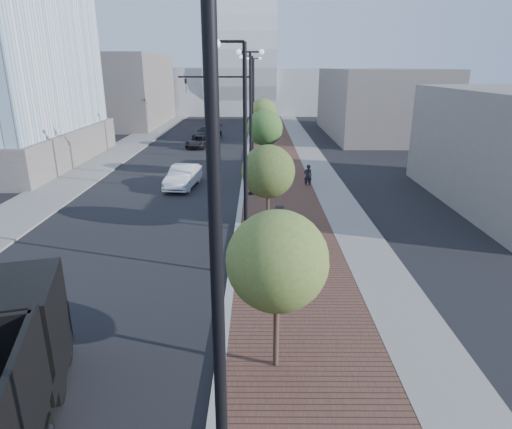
{
  "coord_description": "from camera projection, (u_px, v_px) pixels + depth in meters",
  "views": [
    {
      "loc": [
        1.08,
        -6.72,
        8.29
      ],
      "look_at": [
        1.0,
        12.0,
        2.0
      ],
      "focal_mm": 31.02,
      "sensor_mm": 36.0,
      "label": 1
    }
  ],
  "objects": [
    {
      "name": "streetlight_2",
      "position": [
        250.0,
        123.0,
        28.33
      ],
      "size": [
        1.72,
        0.56,
        9.28
      ],
      "color": "black",
      "rests_on": "ground"
    },
    {
      "name": "streetlight_3",
      "position": [
        251.0,
        112.0,
        39.85
      ],
      "size": [
        1.44,
        0.56,
        9.21
      ],
      "color": "black",
      "rests_on": "ground"
    },
    {
      "name": "tree_1",
      "position": [
        269.0,
        172.0,
        22.21
      ],
      "size": [
        2.7,
        2.7,
        4.62
      ],
      "color": "#382619",
      "rests_on": "ground"
    },
    {
      "name": "utility_cover_1",
      "position": [
        293.0,
        296.0,
        16.54
      ],
      "size": [
        0.5,
        0.5,
        0.02
      ],
      "primitive_type": "cube",
      "color": "black",
      "rests_on": "sidewalk"
    },
    {
      "name": "tree_0",
      "position": [
        279.0,
        261.0,
        11.74
      ],
      "size": [
        2.76,
        2.76,
        4.77
      ],
      "color": "#382619",
      "rests_on": "ground"
    },
    {
      "name": "pedestrian",
      "position": [
        308.0,
        176.0,
        31.72
      ],
      "size": [
        0.64,
        0.46,
        1.64
      ],
      "primitive_type": "imported",
      "rotation": [
        0.0,
        0.0,
        3.26
      ],
      "color": "black",
      "rests_on": "ground"
    },
    {
      "name": "streetlight_0",
      "position": [
        220.0,
        356.0,
        5.58
      ],
      "size": [
        1.72,
        0.56,
        9.28
      ],
      "color": "black",
      "rests_on": "ground"
    },
    {
      "name": "streetlight_1",
      "position": [
        243.0,
        174.0,
        17.1
      ],
      "size": [
        1.44,
        0.56,
        9.21
      ],
      "color": "black",
      "rests_on": "ground"
    },
    {
      "name": "dark_car_mid",
      "position": [
        199.0,
        142.0,
        47.41
      ],
      "size": [
        2.95,
        4.77,
        1.23
      ],
      "primitive_type": "imported",
      "rotation": [
        0.0,
        0.0,
        -0.22
      ],
      "color": "black",
      "rests_on": "ground"
    },
    {
      "name": "west_sidewalk",
      "position": [
        126.0,
        148.0,
        46.96
      ],
      "size": [
        4.0,
        140.0,
        0.12
      ],
      "primitive_type": "cube",
      "color": "slate",
      "rests_on": "ground"
    },
    {
      "name": "utility_cover_2",
      "position": [
        279.0,
        207.0,
        26.97
      ],
      "size": [
        0.5,
        0.5,
        0.02
      ],
      "primitive_type": "cube",
      "color": "black",
      "rests_on": "sidewalk"
    },
    {
      "name": "sidewalk",
      "position": [
        281.0,
        148.0,
        46.89
      ],
      "size": [
        7.0,
        140.0,
        0.12
      ],
      "primitive_type": "cube",
      "color": "#4C2D23",
      "rests_on": "ground"
    },
    {
      "name": "curb",
      "position": [
        248.0,
        148.0,
        46.9
      ],
      "size": [
        0.3,
        140.0,
        0.14
      ],
      "primitive_type": "cube",
      "color": "gray",
      "rests_on": "ground"
    },
    {
      "name": "tree_3",
      "position": [
        264.0,
        112.0,
        44.77
      ],
      "size": [
        2.74,
        2.74,
        5.24
      ],
      "color": "#382619",
      "rests_on": "ground"
    },
    {
      "name": "commercial_block_nw",
      "position": [
        114.0,
        90.0,
        64.38
      ],
      "size": [
        14.0,
        20.0,
        10.0
      ],
      "primitive_type": "cube",
      "color": "slate",
      "rests_on": "ground"
    },
    {
      "name": "white_sedan",
      "position": [
        183.0,
        176.0,
        31.7
      ],
      "size": [
        2.22,
        4.92,
        1.57
      ],
      "primitive_type": "imported",
      "rotation": [
        0.0,
        0.0,
        -0.12
      ],
      "color": "silver",
      "rests_on": "ground"
    },
    {
      "name": "commercial_block_ne",
      "position": [
        378.0,
        102.0,
        55.07
      ],
      "size": [
        12.0,
        22.0,
        8.0
      ],
      "primitive_type": "cube",
      "color": "slate",
      "rests_on": "ground"
    },
    {
      "name": "streetlight_4",
      "position": [
        254.0,
        98.0,
        51.08
      ],
      "size": [
        1.72,
        0.56,
        9.28
      ],
      "color": "black",
      "rests_on": "ground"
    },
    {
      "name": "convention_center",
      "position": [
        243.0,
        78.0,
        87.68
      ],
      "size": [
        50.0,
        30.0,
        50.0
      ],
      "color": "#ABB1B5",
      "rests_on": "ground"
    },
    {
      "name": "tree_2",
      "position": [
        265.0,
        128.0,
        33.39
      ],
      "size": [
        2.7,
        2.7,
        5.24
      ],
      "color": "#382619",
      "rests_on": "ground"
    },
    {
      "name": "dark_car_far",
      "position": [
        207.0,
        133.0,
        52.61
      ],
      "size": [
        3.57,
        5.73,
        1.55
      ],
      "primitive_type": "imported",
      "rotation": [
        0.0,
        0.0,
        -0.28
      ],
      "color": "black",
      "rests_on": "ground"
    },
    {
      "name": "traffic_mast",
      "position": [
        238.0,
        116.0,
        31.12
      ],
      "size": [
        5.09,
        0.2,
        8.0
      ],
      "color": "black",
      "rests_on": "ground"
    },
    {
      "name": "concrete_strip",
      "position": [
        306.0,
        148.0,
        46.88
      ],
      "size": [
        2.4,
        140.0,
        0.13
      ],
      "primitive_type": "cube",
      "color": "slate",
      "rests_on": "ground"
    }
  ]
}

